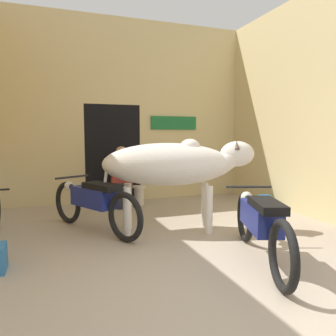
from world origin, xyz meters
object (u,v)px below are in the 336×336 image
Objects in this scene: motorcycle_far at (94,202)px; shopkeeper_seated at (122,176)px; motorcycle_near at (261,223)px; cow at (174,165)px; bucket at (265,202)px; plastic_stool at (139,195)px.

shopkeeper_seated is at bearing 63.60° from motorcycle_far.
motorcycle_near is at bearing -74.89° from shopkeeper_seated.
motorcycle_far is 1.66m from shopkeeper_seated.
cow is 1.90× the size of shopkeeper_seated.
motorcycle_far is at bearing -172.74° from bucket.
shopkeeper_seated reaches higher than plastic_stool.
cow is 2.10m from plastic_stool.
motorcycle_near is 3.46m from plastic_stool.
motorcycle_far reaches higher than bucket.
shopkeeper_seated is 2.84m from bucket.
cow is at bearing 108.38° from motorcycle_near.
cow reaches higher than plastic_stool.
shopkeeper_seated is at bearing -161.79° from plastic_stool.
bucket is (1.70, 2.23, -0.32)m from motorcycle_near.
shopkeeper_seated is 4.65× the size of bucket.
shopkeeper_seated is at bearing 105.11° from motorcycle_near.
shopkeeper_seated is 0.58m from plastic_stool.
motorcycle_near reaches higher than plastic_stool.
motorcycle_far is at bearing 163.11° from cow.
motorcycle_near is 1.67× the size of shopkeeper_seated.
motorcycle_far is 4.85× the size of plastic_stool.
cow is at bearing -160.60° from bucket.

